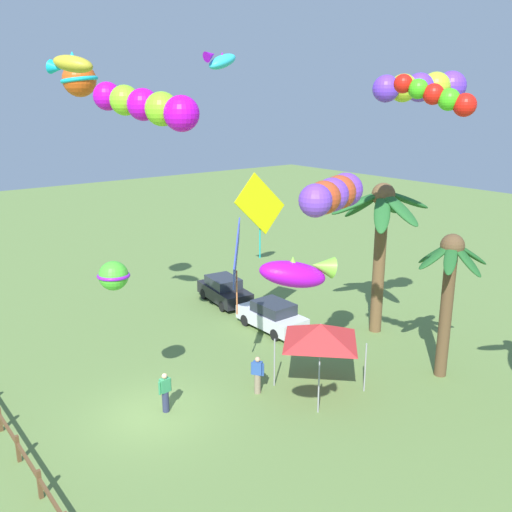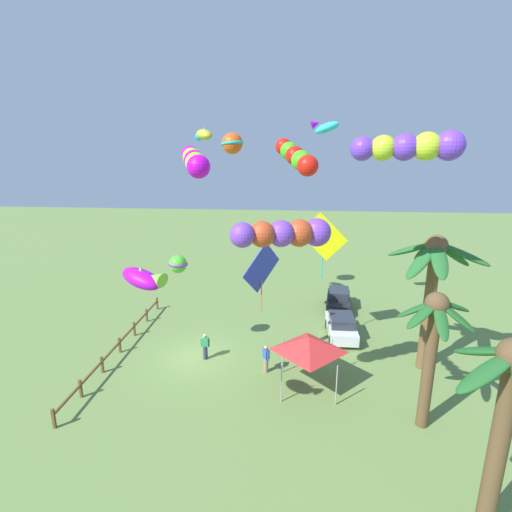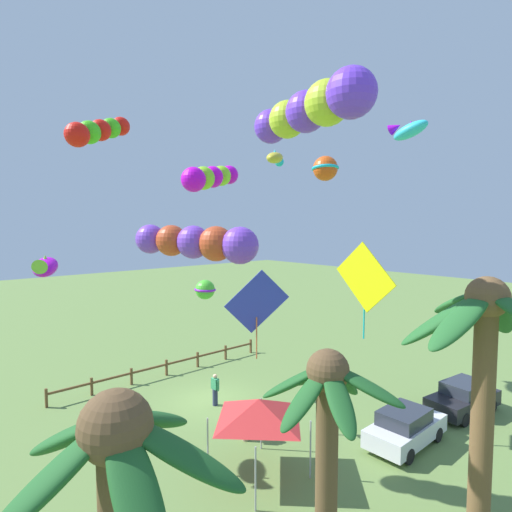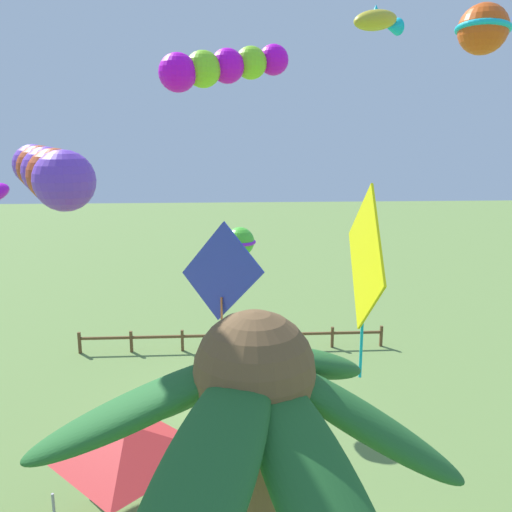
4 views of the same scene
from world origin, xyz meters
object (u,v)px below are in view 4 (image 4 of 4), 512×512
(spectator_1, at_px, (228,387))
(kite_tube_4, at_px, (221,67))
(palm_tree_2, at_px, (254,501))
(kite_diamond_7, at_px, (365,259))
(kite_diamond_6, at_px, (221,274))
(festival_tent, at_px, (127,440))
(kite_fish_5, at_px, (378,21))
(kite_ball_10, at_px, (240,242))
(spectator_0, at_px, (191,448))
(kite_tube_3, at_px, (49,173))
(kite_ball_9, at_px, (483,29))

(spectator_1, distance_m, kite_tube_4, 10.46)
(palm_tree_2, distance_m, kite_diamond_7, 6.23)
(kite_tube_4, bearing_deg, palm_tree_2, 91.32)
(palm_tree_2, distance_m, kite_diamond_6, 9.03)
(festival_tent, height_order, kite_fish_5, kite_fish_5)
(kite_ball_10, bearing_deg, kite_tube_4, 66.98)
(palm_tree_2, bearing_deg, festival_tent, -68.75)
(spectator_1, bearing_deg, spectator_0, 73.76)
(kite_diamond_6, distance_m, kite_diamond_7, 4.64)
(kite_diamond_6, height_order, kite_ball_10, kite_diamond_6)
(kite_tube_3, height_order, kite_fish_5, kite_fish_5)
(kite_tube_4, height_order, kite_fish_5, kite_fish_5)
(kite_diamond_7, height_order, kite_ball_10, kite_diamond_7)
(kite_tube_3, distance_m, kite_tube_4, 6.77)
(kite_fish_5, bearing_deg, spectator_0, 36.51)
(spectator_1, height_order, festival_tent, festival_tent)
(festival_tent, distance_m, kite_diamond_7, 6.72)
(festival_tent, height_order, kite_diamond_7, kite_diamond_7)
(kite_tube_4, xyz_separation_m, kite_diamond_7, (-2.82, 6.89, -4.46))
(spectator_1, relative_size, kite_diamond_7, 0.40)
(kite_fish_5, height_order, kite_ball_10, kite_fish_5)
(kite_fish_5, bearing_deg, palm_tree_2, 70.42)
(kite_tube_4, bearing_deg, kite_fish_5, -173.11)
(palm_tree_2, bearing_deg, kite_diamond_7, -114.41)
(kite_diamond_6, relative_size, kite_ball_10, 2.46)
(kite_diamond_6, xyz_separation_m, kite_ball_10, (-0.64, -4.79, -0.05))
(spectator_0, xyz_separation_m, kite_tube_4, (-0.97, -3.78, 10.46))
(palm_tree_2, distance_m, kite_ball_10, 13.81)
(kite_diamond_7, distance_m, kite_ball_9, 9.56)
(spectator_0, relative_size, kite_ball_10, 1.00)
(kite_diamond_7, xyz_separation_m, kite_ball_10, (2.25, -8.23, -1.21))
(spectator_1, bearing_deg, kite_tube_3, 49.45)
(kite_tube_3, bearing_deg, kite_diamond_6, -160.78)
(festival_tent, bearing_deg, kite_fish_5, -137.39)
(kite_diamond_7, bearing_deg, kite_ball_10, -74.73)
(kite_fish_5, height_order, kite_ball_9, kite_fish_5)
(spectator_1, height_order, kite_diamond_7, kite_diamond_7)
(kite_ball_10, bearing_deg, kite_tube_3, 54.05)
(kite_diamond_6, bearing_deg, spectator_0, 20.21)
(festival_tent, bearing_deg, spectator_0, -119.57)
(spectator_1, height_order, kite_diamond_6, kite_diamond_6)
(spectator_0, bearing_deg, kite_tube_4, -104.46)
(spectator_0, relative_size, festival_tent, 0.56)
(kite_tube_4, xyz_separation_m, kite_ball_10, (-0.57, -1.34, -5.67))
(palm_tree_2, height_order, kite_tube_3, kite_tube_3)
(palm_tree_2, xyz_separation_m, festival_tent, (2.52, -6.47, -3.22))
(kite_tube_3, distance_m, kite_fish_5, 11.18)
(festival_tent, relative_size, kite_fish_5, 1.39)
(spectator_1, relative_size, kite_ball_9, 0.71)
(spectator_1, bearing_deg, kite_diamond_6, 87.43)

